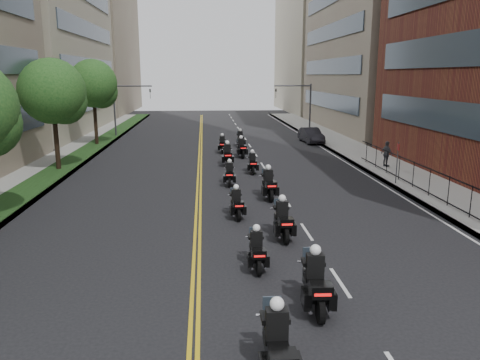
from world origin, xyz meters
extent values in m
cube|color=gray|center=(12.00, 25.00, 0.07)|extent=(4.00, 90.00, 0.15)
cube|color=gray|center=(-12.00, 25.00, 0.07)|extent=(4.00, 90.00, 0.15)
cube|color=black|center=(-11.20, 25.00, 0.17)|extent=(2.00, 90.00, 0.04)
cube|color=#333F4C|center=(13.95, 17.00, 3.50)|extent=(0.12, 25.80, 1.80)
cube|color=#333F4C|center=(13.95, 17.00, 7.50)|extent=(0.12, 25.80, 1.80)
cube|color=#7E6B5C|center=(21.50, 48.00, 15.00)|extent=(15.00, 28.00, 30.00)
cube|color=#333F4C|center=(13.95, 48.00, 3.50)|extent=(0.12, 24.08, 1.80)
cube|color=#333F4C|center=(13.95, 48.00, 7.50)|extent=(0.12, 24.08, 1.80)
cube|color=#333F4C|center=(13.95, 48.00, 11.50)|extent=(0.12, 24.08, 1.80)
cube|color=#A8A388|center=(21.50, 78.00, 13.00)|extent=(15.00, 28.00, 26.00)
cube|color=#333F4C|center=(-13.95, 48.00, 3.50)|extent=(0.12, 24.08, 1.80)
cube|color=#333F4C|center=(-13.95, 48.00, 7.50)|extent=(0.12, 24.08, 1.80)
cube|color=#333F4C|center=(-13.95, 48.00, 11.50)|extent=(0.12, 24.08, 1.80)
cube|color=#7E6B5C|center=(-22.00, 78.00, 13.00)|extent=(16.00, 28.00, 26.00)
cube|color=black|center=(11.00, 12.00, 1.60)|extent=(0.05, 28.00, 0.05)
cube|color=black|center=(11.00, 12.00, 0.30)|extent=(0.05, 28.00, 0.05)
cylinder|color=black|center=(-11.20, 24.00, 2.55)|extent=(0.32, 0.32, 5.11)
sphere|color=#184A1A|center=(-11.20, 24.00, 5.47)|extent=(4.40, 4.40, 4.40)
sphere|color=#184A1A|center=(-10.60, 24.40, 4.75)|extent=(3.08, 3.08, 3.08)
cylinder|color=black|center=(-11.20, 36.00, 2.69)|extent=(0.32, 0.32, 5.39)
sphere|color=#184A1A|center=(-11.20, 36.00, 5.78)|extent=(4.40, 4.40, 4.40)
sphere|color=#184A1A|center=(-10.60, 36.40, 5.00)|extent=(3.08, 3.08, 3.08)
cylinder|color=#3F3F44|center=(10.50, 42.00, 2.80)|extent=(0.18, 0.18, 5.60)
cylinder|color=#3F3F44|center=(8.50, 42.00, 5.40)|extent=(4.00, 0.14, 0.14)
imported|color=black|center=(6.70, 42.00, 4.60)|extent=(0.16, 0.20, 1.00)
cylinder|color=#3F3F44|center=(-10.50, 42.00, 2.80)|extent=(0.18, 0.18, 5.60)
cylinder|color=#3F3F44|center=(-8.50, 42.00, 5.40)|extent=(4.00, 0.14, 0.14)
imported|color=black|center=(-6.70, 42.00, 4.60)|extent=(0.16, 0.20, 1.00)
cylinder|color=black|center=(0.42, 1.31, 0.38)|extent=(0.16, 0.75, 0.75)
cube|color=black|center=(0.41, 0.43, 0.69)|extent=(0.48, 1.50, 0.44)
cube|color=silver|center=(0.41, 0.48, 0.43)|extent=(0.43, 0.61, 0.33)
cube|color=black|center=(0.41, 0.48, 1.24)|extent=(0.49, 0.31, 0.69)
sphere|color=white|center=(0.41, 0.49, 1.70)|extent=(0.32, 0.32, 0.32)
cylinder|color=black|center=(1.93, 2.57, 0.38)|extent=(0.19, 0.77, 0.76)
cylinder|color=black|center=(2.02, 4.35, 0.38)|extent=(0.19, 0.77, 0.76)
cube|color=black|center=(1.98, 3.46, 0.69)|extent=(0.54, 1.53, 0.45)
cube|color=silver|center=(1.98, 3.52, 0.44)|extent=(0.45, 0.63, 0.34)
cube|color=black|center=(1.93, 2.57, 0.96)|extent=(0.60, 0.50, 0.36)
cube|color=red|center=(1.92, 2.33, 0.94)|extent=(0.45, 0.06, 0.08)
cube|color=black|center=(1.98, 3.52, 1.25)|extent=(0.51, 0.34, 0.69)
sphere|color=white|center=(1.98, 3.53, 1.72)|extent=(0.32, 0.32, 0.32)
cylinder|color=black|center=(0.64, 5.72, 0.31)|extent=(0.13, 0.62, 0.62)
cylinder|color=black|center=(0.64, 7.18, 0.31)|extent=(0.13, 0.62, 0.62)
cube|color=black|center=(0.64, 6.45, 0.57)|extent=(0.39, 1.24, 0.37)
cube|color=silver|center=(0.64, 6.50, 0.36)|extent=(0.35, 0.50, 0.27)
cube|color=black|center=(0.64, 5.72, 0.79)|extent=(0.48, 0.38, 0.29)
cube|color=red|center=(0.64, 5.53, 0.77)|extent=(0.37, 0.03, 0.06)
cube|color=black|center=(0.64, 6.50, 1.02)|extent=(0.40, 0.26, 0.57)
sphere|color=white|center=(0.64, 6.51, 1.41)|extent=(0.27, 0.27, 0.27)
cylinder|color=black|center=(2.05, 8.58, 0.36)|extent=(0.16, 0.73, 0.72)
cylinder|color=black|center=(2.02, 10.28, 0.36)|extent=(0.16, 0.73, 0.72)
cube|color=black|center=(2.03, 9.43, 0.66)|extent=(0.47, 1.45, 0.43)
cube|color=silver|center=(2.03, 9.48, 0.42)|extent=(0.41, 0.59, 0.32)
cube|color=black|center=(2.05, 8.58, 0.92)|extent=(0.56, 0.46, 0.34)
cube|color=red|center=(2.05, 8.35, 0.89)|extent=(0.43, 0.04, 0.07)
cube|color=black|center=(2.03, 9.48, 1.19)|extent=(0.47, 0.31, 0.66)
sphere|color=white|center=(2.03, 9.49, 1.64)|extent=(0.31, 0.31, 0.31)
cylinder|color=black|center=(0.41, 11.70, 0.31)|extent=(0.17, 0.63, 0.63)
cylinder|color=black|center=(0.31, 13.17, 0.31)|extent=(0.17, 0.63, 0.63)
cube|color=black|center=(0.36, 12.43, 0.57)|extent=(0.47, 1.27, 0.37)
cube|color=silver|center=(0.35, 12.48, 0.36)|extent=(0.39, 0.53, 0.28)
cube|color=black|center=(0.41, 11.70, 0.79)|extent=(0.51, 0.42, 0.30)
cube|color=red|center=(0.42, 11.50, 0.78)|extent=(0.37, 0.05, 0.06)
cube|color=black|center=(0.35, 12.48, 1.03)|extent=(0.42, 0.29, 0.57)
sphere|color=white|center=(0.35, 12.49, 1.42)|extent=(0.27, 0.27, 0.27)
cylinder|color=black|center=(2.35, 14.83, 0.37)|extent=(0.18, 0.75, 0.74)
cylinder|color=black|center=(2.29, 16.58, 0.37)|extent=(0.18, 0.75, 0.74)
cube|color=black|center=(2.32, 15.70, 0.68)|extent=(0.51, 1.49, 0.44)
cube|color=silver|center=(2.32, 15.76, 0.43)|extent=(0.44, 0.62, 0.33)
cube|color=black|center=(2.35, 14.83, 0.94)|extent=(0.59, 0.48, 0.35)
cube|color=red|center=(2.36, 14.60, 0.92)|extent=(0.44, 0.05, 0.08)
cube|color=black|center=(2.32, 15.76, 1.23)|extent=(0.49, 0.32, 0.68)
sphere|color=white|center=(2.32, 15.77, 1.69)|extent=(0.32, 0.32, 0.32)
cylinder|color=black|center=(0.36, 18.31, 0.32)|extent=(0.17, 0.65, 0.64)
cylinder|color=black|center=(0.46, 19.81, 0.32)|extent=(0.17, 0.65, 0.64)
cube|color=black|center=(0.41, 19.06, 0.58)|extent=(0.48, 1.29, 0.38)
cube|color=silver|center=(0.41, 19.11, 0.37)|extent=(0.39, 0.54, 0.28)
cube|color=black|center=(0.36, 18.31, 0.81)|extent=(0.51, 0.43, 0.30)
cube|color=red|center=(0.35, 18.11, 0.79)|extent=(0.38, 0.05, 0.07)
cube|color=black|center=(0.41, 19.11, 1.06)|extent=(0.43, 0.29, 0.58)
sphere|color=white|center=(0.41, 19.12, 1.45)|extent=(0.27, 0.27, 0.27)
cylinder|color=black|center=(2.14, 21.74, 0.32)|extent=(0.15, 0.65, 0.64)
cylinder|color=black|center=(2.17, 23.25, 0.32)|extent=(0.15, 0.65, 0.64)
cube|color=black|center=(2.16, 22.49, 0.59)|extent=(0.43, 1.29, 0.38)
cube|color=silver|center=(2.16, 22.54, 0.37)|extent=(0.37, 0.53, 0.28)
cube|color=black|center=(2.14, 21.74, 0.81)|extent=(0.50, 0.41, 0.30)
cube|color=red|center=(2.13, 21.54, 0.80)|extent=(0.38, 0.04, 0.07)
cube|color=black|center=(2.16, 22.54, 1.06)|extent=(0.42, 0.28, 0.59)
sphere|color=white|center=(2.16, 22.55, 1.46)|extent=(0.27, 0.27, 0.27)
cylinder|color=black|center=(0.59, 24.45, 0.37)|extent=(0.15, 0.74, 0.74)
cylinder|color=black|center=(0.59, 26.19, 0.37)|extent=(0.15, 0.74, 0.74)
cube|color=black|center=(0.59, 25.32, 0.68)|extent=(0.46, 1.47, 0.44)
cube|color=silver|center=(0.59, 25.38, 0.43)|extent=(0.41, 0.60, 0.33)
cube|color=black|center=(0.59, 24.45, 0.94)|extent=(0.57, 0.46, 0.35)
cube|color=red|center=(0.59, 24.22, 0.92)|extent=(0.44, 0.03, 0.08)
cube|color=black|center=(0.59, 25.38, 1.22)|extent=(0.48, 0.31, 0.68)
sphere|color=white|center=(0.59, 25.39, 1.68)|extent=(0.32, 0.32, 0.32)
cylinder|color=black|center=(1.97, 27.98, 0.36)|extent=(0.21, 0.72, 0.71)
cylinder|color=black|center=(1.81, 29.64, 0.36)|extent=(0.21, 0.72, 0.71)
cube|color=black|center=(1.89, 28.81, 0.65)|extent=(0.57, 1.45, 0.42)
cube|color=silver|center=(1.89, 28.86, 0.41)|extent=(0.45, 0.61, 0.31)
cube|color=black|center=(1.97, 27.98, 0.90)|extent=(0.58, 0.49, 0.33)
cube|color=red|center=(1.99, 27.76, 0.88)|extent=(0.42, 0.07, 0.07)
cube|color=black|center=(1.89, 28.86, 1.17)|extent=(0.49, 0.33, 0.65)
sphere|color=white|center=(1.88, 28.87, 1.61)|extent=(0.30, 0.30, 0.30)
cylinder|color=black|center=(0.43, 30.45, 0.33)|extent=(0.15, 0.67, 0.67)
cylinder|color=black|center=(0.46, 32.02, 0.33)|extent=(0.15, 0.67, 0.67)
cube|color=black|center=(0.45, 31.24, 0.61)|extent=(0.43, 1.33, 0.39)
cube|color=silver|center=(0.45, 31.29, 0.38)|extent=(0.38, 0.55, 0.29)
cube|color=black|center=(0.43, 30.45, 0.84)|extent=(0.52, 0.42, 0.31)
cube|color=red|center=(0.43, 30.25, 0.82)|extent=(0.39, 0.04, 0.07)
cube|color=black|center=(0.45, 31.29, 1.10)|extent=(0.44, 0.28, 0.61)
sphere|color=white|center=(0.45, 31.30, 1.51)|extent=(0.28, 0.28, 0.28)
cylinder|color=black|center=(2.31, 33.76, 0.34)|extent=(0.18, 0.68, 0.68)
cylinder|color=black|center=(2.22, 35.35, 0.34)|extent=(0.18, 0.68, 0.68)
cube|color=black|center=(2.26, 34.55, 0.62)|extent=(0.50, 1.37, 0.40)
cube|color=silver|center=(2.26, 34.60, 0.39)|extent=(0.41, 0.57, 0.30)
cube|color=black|center=(2.31, 33.76, 0.86)|extent=(0.54, 0.45, 0.32)
cube|color=red|center=(2.32, 33.55, 0.84)|extent=(0.40, 0.05, 0.07)
cube|color=black|center=(2.26, 34.60, 1.11)|extent=(0.45, 0.30, 0.62)
sphere|color=white|center=(2.26, 34.61, 1.53)|extent=(0.29, 0.29, 0.29)
imported|color=black|center=(9.40, 36.43, 0.73)|extent=(1.88, 4.55, 1.46)
imported|color=#43454B|center=(11.84, 23.21, 1.05)|extent=(0.76, 1.14, 1.81)
camera|label=1|loc=(-1.10, -8.70, 6.55)|focal=35.00mm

